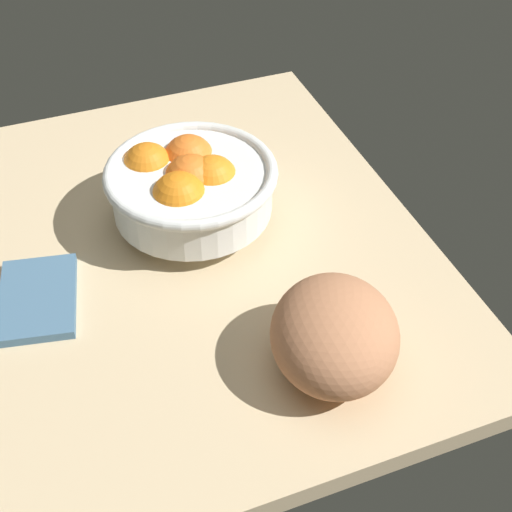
{
  "coord_description": "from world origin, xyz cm",
  "views": [
    {
      "loc": [
        70.14,
        -17.09,
        65.53
      ],
      "look_at": [
        10.24,
        5.65,
        5.0
      ],
      "focal_mm": 50.23,
      "sensor_mm": 36.0,
      "label": 1
    }
  ],
  "objects": [
    {
      "name": "bread_loaf",
      "position": [
        25.11,
        9.29,
        5.02
      ],
      "size": [
        20.83,
        19.59,
        10.04
      ],
      "primitive_type": "ellipsoid",
      "rotation": [
        0.0,
        0.0,
        2.75
      ],
      "color": "#BF7B54",
      "rests_on": "ground"
    },
    {
      "name": "fruit_bowl",
      "position": [
        -4.96,
        1.78,
        6.19
      ],
      "size": [
        23.37,
        23.37,
        10.68
      ],
      "color": "white",
      "rests_on": "ground"
    },
    {
      "name": "napkin_folded",
      "position": [
        3.43,
        -20.84,
        0.62
      ],
      "size": [
        15.33,
        11.81,
        1.23
      ],
      "primitive_type": "cube",
      "rotation": [
        0.0,
        0.0,
        -0.19
      ],
      "color": "#486D8C",
      "rests_on": "ground"
    },
    {
      "name": "ground_plane",
      "position": [
        0.0,
        0.0,
        -1.5
      ],
      "size": [
        77.15,
        62.39,
        3.0
      ],
      "primitive_type": "cube",
      "color": "beige"
    }
  ]
}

